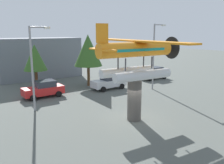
# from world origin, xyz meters

# --- Properties ---
(ground_plane) EXTENTS (140.00, 140.00, 0.00)m
(ground_plane) POSITION_xyz_m (0.00, 0.00, 0.00)
(ground_plane) COLOR #515651
(display_pedestal) EXTENTS (1.10, 1.10, 3.38)m
(display_pedestal) POSITION_xyz_m (0.00, 0.00, 1.69)
(display_pedestal) COLOR #4C4742
(display_pedestal) RESTS_ON ground
(floatplane_monument) EXTENTS (6.98, 10.45, 4.00)m
(floatplane_monument) POSITION_xyz_m (0.13, -0.01, 5.05)
(floatplane_monument) COLOR silver
(floatplane_monument) RESTS_ON display_pedestal
(car_mid_red) EXTENTS (4.20, 2.02, 1.76)m
(car_mid_red) POSITION_xyz_m (-3.42, 10.68, 0.88)
(car_mid_red) COLOR red
(car_mid_red) RESTS_ON ground
(car_far_silver) EXTENTS (4.20, 2.02, 1.76)m
(car_far_silver) POSITION_xyz_m (4.30, 9.69, 0.88)
(car_far_silver) COLOR silver
(car_far_silver) RESTS_ON ground
(car_distant_white) EXTENTS (4.20, 2.02, 1.76)m
(car_distant_white) POSITION_xyz_m (13.12, 10.94, 0.88)
(car_distant_white) COLOR white
(car_distant_white) RESTS_ON ground
(streetlight_primary) EXTENTS (1.84, 0.28, 7.29)m
(streetlight_primary) POSITION_xyz_m (-5.46, 6.75, 4.27)
(streetlight_primary) COLOR gray
(streetlight_primary) RESTS_ON ground
(streetlight_secondary) EXTENTS (1.84, 0.28, 7.69)m
(streetlight_secondary) POSITION_xyz_m (8.73, 6.57, 4.48)
(streetlight_secondary) COLOR gray
(streetlight_secondary) RESTS_ON ground
(storefront_building) EXTENTS (11.84, 5.20, 5.87)m
(storefront_building) POSITION_xyz_m (-0.02, 22.00, 2.93)
(storefront_building) COLOR slate
(storefront_building) RESTS_ON ground
(tree_east) EXTENTS (2.73, 2.73, 5.38)m
(tree_east) POSITION_xyz_m (-2.96, 14.29, 3.83)
(tree_east) COLOR brown
(tree_east) RESTS_ON ground
(tree_center_back) EXTENTS (3.52, 3.52, 6.48)m
(tree_center_back) POSITION_xyz_m (3.20, 12.65, 4.50)
(tree_center_back) COLOR brown
(tree_center_back) RESTS_ON ground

